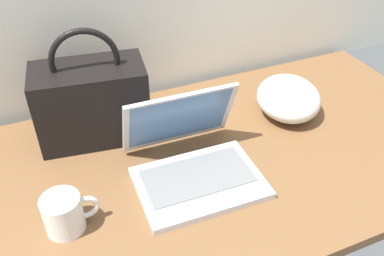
{
  "coord_description": "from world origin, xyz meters",
  "views": [
    {
      "loc": [
        -0.34,
        -0.77,
        0.78
      ],
      "look_at": [
        -0.01,
        0.0,
        0.15
      ],
      "focal_mm": 39.16,
      "sensor_mm": 36.0,
      "label": 1
    }
  ],
  "objects_px": {
    "laptop": "(192,160)",
    "cushion": "(288,98)",
    "handbag": "(92,101)",
    "coffee_mug": "(64,213)"
  },
  "relations": [
    {
      "from": "coffee_mug",
      "to": "handbag",
      "type": "relative_size",
      "value": 0.38
    },
    {
      "from": "laptop",
      "to": "cushion",
      "type": "height_order",
      "value": "laptop"
    },
    {
      "from": "laptop",
      "to": "handbag",
      "type": "relative_size",
      "value": 0.96
    },
    {
      "from": "handbag",
      "to": "cushion",
      "type": "relative_size",
      "value": 1.47
    },
    {
      "from": "handbag",
      "to": "laptop",
      "type": "bearing_deg",
      "value": -53.4
    },
    {
      "from": "handbag",
      "to": "coffee_mug",
      "type": "bearing_deg",
      "value": -113.89
    },
    {
      "from": "laptop",
      "to": "handbag",
      "type": "height_order",
      "value": "handbag"
    },
    {
      "from": "handbag",
      "to": "cushion",
      "type": "distance_m",
      "value": 0.59
    },
    {
      "from": "laptop",
      "to": "coffee_mug",
      "type": "xyz_separation_m",
      "value": [
        -0.33,
        -0.06,
        0.0
      ]
    },
    {
      "from": "coffee_mug",
      "to": "handbag",
      "type": "xyz_separation_m",
      "value": [
        0.14,
        0.31,
        0.07
      ]
    }
  ]
}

